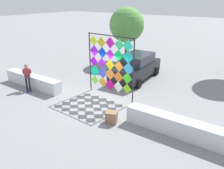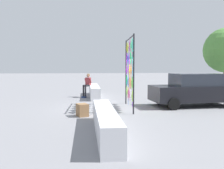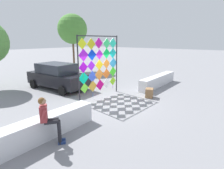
{
  "view_description": "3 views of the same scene",
  "coord_description": "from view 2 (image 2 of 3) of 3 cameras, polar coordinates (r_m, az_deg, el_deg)",
  "views": [
    {
      "loc": [
        7.33,
        -8.88,
        5.53
      ],
      "look_at": [
        0.78,
        0.44,
        1.1
      ],
      "focal_mm": 36.58,
      "sensor_mm": 36.0,
      "label": 1
    },
    {
      "loc": [
        12.77,
        -1.12,
        2.2
      ],
      "look_at": [
        0.54,
        0.19,
        1.27
      ],
      "focal_mm": 40.21,
      "sensor_mm": 36.0,
      "label": 2
    },
    {
      "loc": [
        -7.53,
        -5.88,
        3.37
      ],
      "look_at": [
        0.31,
        0.3,
        0.87
      ],
      "focal_mm": 28.87,
      "sensor_mm": 36.0,
      "label": 3
    }
  ],
  "objects": [
    {
      "name": "cardboard_box_large",
      "position": [
        11.0,
        -6.76,
        -5.78
      ],
      "size": [
        0.64,
        0.58,
        0.54
      ],
      "primitive_type": "cube",
      "rotation": [
        0.0,
        0.0,
        0.36
      ],
      "color": "olive",
      "rests_on": "ground"
    },
    {
      "name": "plaza_ledge_right",
      "position": [
        8.13,
        -1.52,
        -8.47
      ],
      "size": [
        4.76,
        0.62,
        0.79
      ],
      "primitive_type": "cube",
      "color": "silver",
      "rests_on": "ground"
    },
    {
      "name": "kite_display_rack",
      "position": [
        12.79,
        3.97,
        3.6
      ],
      "size": [
        3.16,
        0.23,
        3.61
      ],
      "color": "#232328",
      "rests_on": "ground"
    },
    {
      "name": "seated_vendor",
      "position": [
        17.43,
        -5.7,
        0.29
      ],
      "size": [
        0.78,
        0.73,
        1.64
      ],
      "color": "black",
      "rests_on": "ground"
    },
    {
      "name": "plaza_ledge_left",
      "position": [
        17.73,
        -4.05,
        -1.52
      ],
      "size": [
        4.76,
        0.62,
        0.79
      ],
      "primitive_type": "cube",
      "color": "silver",
      "rests_on": "ground"
    },
    {
      "name": "parked_car",
      "position": [
        14.27,
        18.2,
        -1.12
      ],
      "size": [
        2.41,
        4.66,
        1.77
      ],
      "color": "black",
      "rests_on": "ground"
    },
    {
      "name": "ground",
      "position": [
        13.0,
        -1.09,
        -5.39
      ],
      "size": [
        120.0,
        120.0,
        0.0
      ],
      "primitive_type": "plane",
      "color": "gray"
    }
  ]
}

